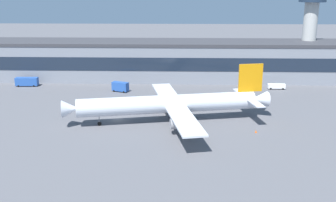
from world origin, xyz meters
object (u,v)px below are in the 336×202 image
Objects in this scene: airliner at (171,104)px; belt_loader at (276,86)px; traffic_cone_0 at (256,131)px; stair_truck at (121,86)px; control_tower at (310,23)px; fuel_truck at (27,81)px.

belt_loader is (38.45, 38.70, -4.12)m from airliner.
stair_truck is at bearing 135.29° from traffic_cone_0.
stair_truck is at bearing -160.89° from control_tower.
airliner reaches higher than stair_truck.
airliner is 69.32m from fuel_truck.
stair_truck reaches higher than traffic_cone_0.
belt_loader is at bearing 71.54° from traffic_cone_0.
control_tower is 81.27m from stair_truck.
fuel_truck is 11.63× the size of traffic_cone_0.
airliner is at bearing -35.70° from fuel_truck.
stair_truck is (-74.24, -25.72, -20.78)m from control_tower.
traffic_cone_0 is at bearing -115.76° from control_tower.
belt_loader is 8.77× the size of traffic_cone_0.
traffic_cone_0 is (22.72, -8.41, -4.90)m from airliner.
airliner is 1.58× the size of control_tower.
fuel_truck is at bearing 148.27° from traffic_cone_0.
stair_truck is 8.83× the size of traffic_cone_0.
control_tower is at bearing 64.24° from traffic_cone_0.
control_tower is at bearing 9.35° from fuel_truck.
control_tower is 77.84m from traffic_cone_0.
stair_truck reaches higher than fuel_truck.
stair_truck is at bearing 120.08° from airliner.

